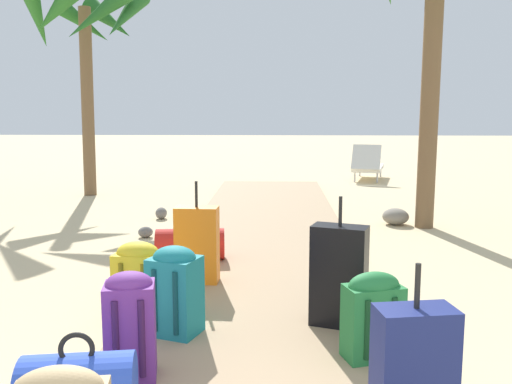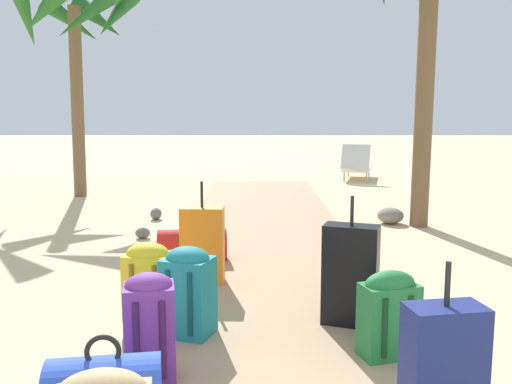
{
  "view_description": "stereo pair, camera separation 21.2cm",
  "coord_description": "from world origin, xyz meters",
  "px_view_note": "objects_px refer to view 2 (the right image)",
  "views": [
    {
      "loc": [
        0.11,
        -0.87,
        1.53
      ],
      "look_at": [
        -0.13,
        5.8,
        0.55
      ],
      "focal_mm": 39.02,
      "sensor_mm": 36.0,
      "label": 1
    },
    {
      "loc": [
        -0.1,
        -0.88,
        1.53
      ],
      "look_at": [
        -0.13,
        5.8,
        0.55
      ],
      "focal_mm": 39.02,
      "sensor_mm": 36.0,
      "label": 2
    }
  ],
  "objects_px": {
    "suitcase_navy": "(445,378)",
    "backpack_purple": "(152,324)",
    "backpack_teal": "(190,289)",
    "lounge_chair": "(359,165)",
    "backpack_yellow": "(151,278)",
    "backpack_green": "(391,312)",
    "suitcase_black": "(353,275)",
    "palm_tree_far_left": "(78,27)",
    "suitcase_orange": "(205,245)",
    "duffel_bag_red": "(195,244)"
  },
  "relations": [
    {
      "from": "suitcase_navy",
      "to": "suitcase_orange",
      "type": "bearing_deg",
      "value": 117.97
    },
    {
      "from": "suitcase_navy",
      "to": "palm_tree_far_left",
      "type": "height_order",
      "value": "palm_tree_far_left"
    },
    {
      "from": "backpack_yellow",
      "to": "palm_tree_far_left",
      "type": "height_order",
      "value": "palm_tree_far_left"
    },
    {
      "from": "backpack_teal",
      "to": "backpack_green",
      "type": "bearing_deg",
      "value": -14.87
    },
    {
      "from": "backpack_yellow",
      "to": "backpack_green",
      "type": "height_order",
      "value": "backpack_yellow"
    },
    {
      "from": "suitcase_navy",
      "to": "suitcase_orange",
      "type": "height_order",
      "value": "suitcase_orange"
    },
    {
      "from": "lounge_chair",
      "to": "backpack_purple",
      "type": "bearing_deg",
      "value": -106.52
    },
    {
      "from": "suitcase_orange",
      "to": "backpack_yellow",
      "type": "distance_m",
      "value": 0.86
    },
    {
      "from": "backpack_purple",
      "to": "suitcase_black",
      "type": "relative_size",
      "value": 0.67
    },
    {
      "from": "backpack_purple",
      "to": "backpack_teal",
      "type": "xyz_separation_m",
      "value": [
        0.13,
        0.62,
        -0.0
      ]
    },
    {
      "from": "suitcase_navy",
      "to": "backpack_green",
      "type": "distance_m",
      "value": 0.91
    },
    {
      "from": "backpack_yellow",
      "to": "backpack_teal",
      "type": "relative_size",
      "value": 0.92
    },
    {
      "from": "backpack_purple",
      "to": "backpack_yellow",
      "type": "distance_m",
      "value": 0.95
    },
    {
      "from": "backpack_purple",
      "to": "palm_tree_far_left",
      "type": "bearing_deg",
      "value": 109.83
    },
    {
      "from": "duffel_bag_red",
      "to": "suitcase_navy",
      "type": "bearing_deg",
      "value": -65.17
    },
    {
      "from": "suitcase_navy",
      "to": "backpack_green",
      "type": "xyz_separation_m",
      "value": [
        -0.01,
        0.91,
        -0.05
      ]
    },
    {
      "from": "backpack_purple",
      "to": "backpack_yellow",
      "type": "xyz_separation_m",
      "value": [
        -0.19,
        0.93,
        -0.03
      ]
    },
    {
      "from": "backpack_teal",
      "to": "lounge_chair",
      "type": "height_order",
      "value": "lounge_chair"
    },
    {
      "from": "backpack_purple",
      "to": "suitcase_orange",
      "type": "height_order",
      "value": "suitcase_orange"
    },
    {
      "from": "suitcase_navy",
      "to": "backpack_purple",
      "type": "bearing_deg",
      "value": 155.64
    },
    {
      "from": "suitcase_navy",
      "to": "backpack_yellow",
      "type": "relative_size",
      "value": 1.55
    },
    {
      "from": "lounge_chair",
      "to": "palm_tree_far_left",
      "type": "bearing_deg",
      "value": -155.78
    },
    {
      "from": "backpack_green",
      "to": "suitcase_black",
      "type": "distance_m",
      "value": 0.54
    },
    {
      "from": "backpack_green",
      "to": "backpack_teal",
      "type": "height_order",
      "value": "backpack_teal"
    },
    {
      "from": "backpack_purple",
      "to": "suitcase_black",
      "type": "distance_m",
      "value": 1.46
    },
    {
      "from": "palm_tree_far_left",
      "to": "lounge_chair",
      "type": "relative_size",
      "value": 2.32
    },
    {
      "from": "backpack_purple",
      "to": "backpack_yellow",
      "type": "relative_size",
      "value": 1.11
    },
    {
      "from": "backpack_teal",
      "to": "palm_tree_far_left",
      "type": "relative_size",
      "value": 0.16
    },
    {
      "from": "backpack_yellow",
      "to": "lounge_chair",
      "type": "height_order",
      "value": "lounge_chair"
    },
    {
      "from": "backpack_yellow",
      "to": "backpack_teal",
      "type": "distance_m",
      "value": 0.45
    },
    {
      "from": "duffel_bag_red",
      "to": "suitcase_black",
      "type": "relative_size",
      "value": 0.78
    },
    {
      "from": "suitcase_orange",
      "to": "backpack_yellow",
      "type": "height_order",
      "value": "suitcase_orange"
    },
    {
      "from": "suitcase_navy",
      "to": "suitcase_black",
      "type": "distance_m",
      "value": 1.43
    },
    {
      "from": "suitcase_orange",
      "to": "suitcase_black",
      "type": "distance_m",
      "value": 1.43
    },
    {
      "from": "backpack_purple",
      "to": "backpack_yellow",
      "type": "height_order",
      "value": "backpack_purple"
    },
    {
      "from": "suitcase_navy",
      "to": "suitcase_orange",
      "type": "distance_m",
      "value": 2.66
    },
    {
      "from": "suitcase_black",
      "to": "duffel_bag_red",
      "type": "bearing_deg",
      "value": 127.57
    },
    {
      "from": "duffel_bag_red",
      "to": "palm_tree_far_left",
      "type": "relative_size",
      "value": 0.18
    },
    {
      "from": "backpack_purple",
      "to": "suitcase_black",
      "type": "bearing_deg",
      "value": 33.53
    },
    {
      "from": "backpack_purple",
      "to": "backpack_teal",
      "type": "height_order",
      "value": "backpack_purple"
    },
    {
      "from": "backpack_green",
      "to": "suitcase_orange",
      "type": "bearing_deg",
      "value": 130.67
    },
    {
      "from": "suitcase_orange",
      "to": "backpack_green",
      "type": "xyz_separation_m",
      "value": [
        1.24,
        -1.44,
        -0.05
      ]
    },
    {
      "from": "backpack_teal",
      "to": "palm_tree_far_left",
      "type": "xyz_separation_m",
      "value": [
        -2.69,
        6.47,
        2.58
      ]
    },
    {
      "from": "backpack_green",
      "to": "palm_tree_far_left",
      "type": "relative_size",
      "value": 0.14
    },
    {
      "from": "backpack_purple",
      "to": "lounge_chair",
      "type": "relative_size",
      "value": 0.37
    },
    {
      "from": "backpack_green",
      "to": "backpack_yellow",
      "type": "bearing_deg",
      "value": 157.41
    },
    {
      "from": "backpack_purple",
      "to": "suitcase_navy",
      "type": "height_order",
      "value": "suitcase_navy"
    },
    {
      "from": "backpack_green",
      "to": "suitcase_black",
      "type": "relative_size",
      "value": 0.59
    },
    {
      "from": "duffel_bag_red",
      "to": "lounge_chair",
      "type": "relative_size",
      "value": 0.43
    },
    {
      "from": "suitcase_navy",
      "to": "duffel_bag_red",
      "type": "bearing_deg",
      "value": 114.83
    }
  ]
}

